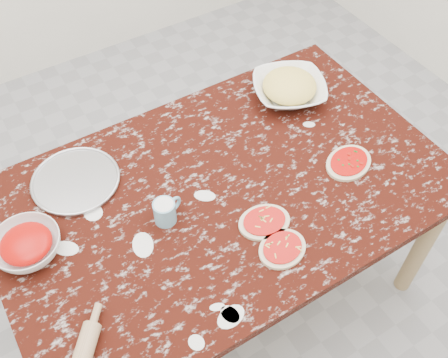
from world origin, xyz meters
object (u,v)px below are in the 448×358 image
cheese_bowl (289,90)px  pizza_tray (76,181)px  sauce_bowl (27,246)px  flour_mug (165,211)px  worktable (224,202)px

cheese_bowl → pizza_tray: bearing=178.4°
sauce_bowl → cheese_bowl: cheese_bowl is taller
pizza_tray → sauce_bowl: bearing=-139.8°
pizza_tray → sauce_bowl: (-0.23, -0.20, 0.03)m
pizza_tray → cheese_bowl: 0.92m
pizza_tray → flour_mug: flour_mug is taller
worktable → pizza_tray: 0.54m
pizza_tray → cheese_bowl: cheese_bowl is taller
worktable → flour_mug: (-0.24, -0.01, 0.13)m
sauce_bowl → flour_mug: 0.45m
cheese_bowl → flour_mug: 0.77m
sauce_bowl → cheese_bowl: (1.15, 0.17, 0.00)m
pizza_tray → sauce_bowl: sauce_bowl is taller
worktable → sauce_bowl: bearing=171.2°
worktable → flour_mug: bearing=-177.0°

